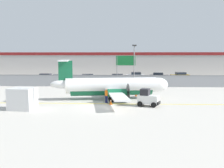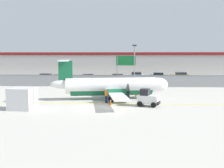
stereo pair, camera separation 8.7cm
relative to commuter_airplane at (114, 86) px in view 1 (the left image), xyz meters
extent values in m
plane|color=#BCB7AD|center=(-1.03, -5.21, -1.60)|extent=(140.00, 140.00, 0.00)
cube|color=yellow|center=(-1.03, -3.21, -1.60)|extent=(84.00, 0.20, 0.01)
cube|color=gray|center=(-1.03, 12.79, -0.60)|extent=(98.00, 0.04, 2.00)
cylinder|color=slate|center=(-1.03, 12.79, 0.45)|extent=(98.00, 0.10, 0.10)
cube|color=#38383A|center=(-1.03, 24.29, -1.54)|extent=(98.00, 17.00, 0.12)
cube|color=#BCB7B2|center=(-1.03, 42.79, 1.65)|extent=(91.00, 8.00, 6.50)
cube|color=maroon|center=(-1.03, 38.79, 4.50)|extent=(91.00, 0.20, 0.80)
cylinder|color=white|center=(-0.26, -0.04, 0.15)|extent=(11.52, 3.75, 1.90)
ellipsoid|color=white|center=(5.63, 0.94, 0.15)|extent=(2.88, 2.21, 1.80)
ellipsoid|color=white|center=(-6.15, -1.03, 0.35)|extent=(3.33, 1.56, 1.05)
cylinder|color=#145938|center=(-0.26, -0.04, -0.38)|extent=(10.30, 3.14, 1.48)
cube|color=white|center=(-0.17, -0.03, -0.42)|extent=(4.22, 16.04, 0.18)
cylinder|color=#145938|center=(-0.40, 2.57, -0.42)|extent=(2.32, 1.25, 0.90)
cone|color=black|center=(0.74, 2.76, -0.42)|extent=(0.52, 0.51, 0.44)
cylinder|color=#262626|center=(0.88, 2.78, -0.42)|extent=(0.39, 2.08, 2.10)
cylinder|color=#145938|center=(0.46, -2.56, -0.42)|extent=(2.32, 1.25, 0.90)
cone|color=black|center=(1.60, -2.37, -0.42)|extent=(0.52, 0.51, 0.44)
cylinder|color=#262626|center=(1.74, -2.34, -0.42)|extent=(0.39, 2.08, 2.10)
cube|color=#145938|center=(-5.87, -0.98, 1.70)|extent=(1.71, 0.46, 3.10)
cube|color=white|center=(-6.01, -1.01, 3.25)|extent=(1.88, 4.92, 0.14)
cylinder|color=#59595B|center=(3.69, 0.62, -0.82)|extent=(0.16, 0.16, 0.97)
cylinder|color=black|center=(3.69, 0.62, -1.30)|extent=(0.63, 0.32, 0.60)
cylinder|color=#59595B|center=(-0.92, 2.09, -0.78)|extent=(0.16, 0.16, 0.90)
cylinder|color=black|center=(-0.92, 2.09, -1.22)|extent=(0.79, 0.34, 0.76)
cylinder|color=#59595B|center=(-0.19, -2.27, -0.78)|extent=(0.16, 0.16, 0.90)
cylinder|color=black|center=(-0.19, -2.27, -1.22)|extent=(0.79, 0.34, 0.76)
cube|color=silver|center=(3.90, -4.35, -0.87)|extent=(2.45, 1.81, 0.90)
cube|color=black|center=(3.57, -4.23, -0.07)|extent=(1.20, 1.26, 0.70)
cube|color=black|center=(4.97, -4.76, -1.17)|extent=(0.54, 1.08, 0.30)
cylinder|color=black|center=(4.81, -4.06, -1.32)|extent=(0.59, 0.37, 0.56)
cylinder|color=black|center=(4.38, -5.18, -1.32)|extent=(0.59, 0.37, 0.56)
cylinder|color=black|center=(3.41, -3.53, -1.32)|extent=(0.59, 0.37, 0.56)
cylinder|color=black|center=(2.98, -4.65, -1.32)|extent=(0.59, 0.37, 0.56)
cylinder|color=#191E4C|center=(-0.81, -2.71, -1.18)|extent=(0.23, 0.23, 0.85)
cylinder|color=#191E4C|center=(-0.67, -2.85, -1.18)|extent=(0.23, 0.23, 0.85)
cylinder|color=orange|center=(-0.74, -2.78, -0.45)|extent=(0.48, 0.48, 0.60)
cylinder|color=orange|center=(-0.89, -2.62, -0.42)|extent=(0.14, 0.14, 0.55)
cylinder|color=orange|center=(-0.58, -2.94, -0.42)|extent=(0.14, 0.14, 0.55)
sphere|color=tan|center=(-0.74, -2.78, -0.01)|extent=(0.22, 0.22, 0.22)
cube|color=silver|center=(-8.98, -6.66, -0.50)|extent=(2.61, 2.26, 2.20)
cube|color=#333338|center=(-8.98, -6.66, -0.50)|extent=(2.43, 0.35, 2.20)
cube|color=orange|center=(-0.19, -3.61, -1.58)|extent=(0.36, 0.36, 0.04)
cone|color=orange|center=(-0.19, -3.61, -1.26)|extent=(0.28, 0.28, 0.60)
cylinder|color=white|center=(-0.19, -3.61, -1.18)|extent=(0.17, 0.17, 0.08)
cube|color=orange|center=(2.95, 2.44, -1.58)|extent=(0.36, 0.36, 0.04)
cone|color=orange|center=(2.95, 2.44, -1.26)|extent=(0.28, 0.28, 0.60)
cylinder|color=white|center=(2.95, 2.44, -1.18)|extent=(0.17, 0.17, 0.08)
cube|color=red|center=(-15.71, 21.82, -0.86)|extent=(4.27, 1.88, 0.80)
cube|color=#262D38|center=(-15.56, 21.81, -0.18)|extent=(2.26, 1.65, 0.56)
cylinder|color=black|center=(-17.15, 20.98, -1.18)|extent=(0.61, 0.23, 0.60)
cylinder|color=black|center=(-17.07, 22.77, -1.18)|extent=(0.61, 0.23, 0.60)
cylinder|color=black|center=(-14.35, 20.86, -1.18)|extent=(0.61, 0.23, 0.60)
cylinder|color=black|center=(-14.28, 22.65, -1.18)|extent=(0.61, 0.23, 0.60)
cube|color=gray|center=(-11.82, 19.37, -0.86)|extent=(4.36, 2.13, 0.80)
cube|color=#262D38|center=(-11.97, 19.35, -0.18)|extent=(2.35, 1.78, 0.56)
cylinder|color=black|center=(-10.52, 20.41, -1.18)|extent=(0.62, 0.26, 0.60)
cylinder|color=black|center=(-10.33, 18.62, -1.18)|extent=(0.62, 0.26, 0.60)
cylinder|color=black|center=(-13.31, 20.12, -1.18)|extent=(0.62, 0.26, 0.60)
cylinder|color=black|center=(-13.12, 18.33, -1.18)|extent=(0.62, 0.26, 0.60)
cube|color=gray|center=(-6.41, 20.65, -0.86)|extent=(4.38, 2.20, 0.80)
cube|color=#262D38|center=(-6.27, 20.67, -0.18)|extent=(2.37, 1.82, 0.56)
cylinder|color=black|center=(-7.69, 19.59, -1.18)|extent=(0.62, 0.27, 0.60)
cylinder|color=black|center=(-7.91, 21.38, -1.18)|extent=(0.62, 0.27, 0.60)
cylinder|color=black|center=(-4.92, 19.93, -1.18)|extent=(0.62, 0.27, 0.60)
cylinder|color=black|center=(-5.13, 21.72, -1.18)|extent=(0.62, 0.27, 0.60)
cube|color=#19662D|center=(-0.20, 21.31, -0.86)|extent=(4.22, 1.76, 0.80)
cube|color=#262D38|center=(-0.05, 21.31, -0.18)|extent=(2.22, 1.59, 0.56)
cylinder|color=black|center=(-1.61, 20.43, -1.18)|extent=(0.60, 0.21, 0.60)
cylinder|color=black|center=(-1.59, 22.23, -1.18)|extent=(0.60, 0.21, 0.60)
cylinder|color=black|center=(1.19, 20.39, -1.18)|extent=(0.60, 0.21, 0.60)
cylinder|color=black|center=(1.21, 22.19, -1.18)|extent=(0.60, 0.21, 0.60)
cube|color=silver|center=(3.98, 27.46, -0.86)|extent=(4.31, 1.99, 0.80)
cube|color=#262D38|center=(4.13, 27.47, -0.18)|extent=(2.30, 1.71, 0.56)
cylinder|color=black|center=(2.65, 26.47, -1.18)|extent=(0.61, 0.24, 0.60)
cylinder|color=black|center=(2.52, 28.26, -1.18)|extent=(0.61, 0.24, 0.60)
cylinder|color=black|center=(5.44, 26.66, -1.18)|extent=(0.61, 0.24, 0.60)
cylinder|color=black|center=(5.32, 28.46, -1.18)|extent=(0.61, 0.24, 0.60)
cube|color=black|center=(9.27, 25.99, -0.86)|extent=(4.39, 2.26, 0.80)
cube|color=#262D38|center=(9.13, 26.01, -0.18)|extent=(2.39, 1.84, 0.56)
cylinder|color=black|center=(10.78, 26.69, -1.18)|extent=(0.62, 0.28, 0.60)
cylinder|color=black|center=(10.54, 24.91, -1.18)|extent=(0.62, 0.28, 0.60)
cylinder|color=black|center=(8.01, 27.07, -1.18)|extent=(0.62, 0.28, 0.60)
cylinder|color=black|center=(7.76, 25.29, -1.18)|extent=(0.62, 0.28, 0.60)
cube|color=#B28C19|center=(14.40, 27.53, -0.86)|extent=(4.39, 2.26, 0.80)
cube|color=#262D38|center=(14.55, 27.56, -0.18)|extent=(2.39, 1.85, 0.56)
cylinder|color=black|center=(13.14, 26.45, -1.18)|extent=(0.62, 0.28, 0.60)
cylinder|color=black|center=(12.89, 28.23, -1.18)|extent=(0.62, 0.28, 0.60)
cylinder|color=black|center=(15.92, 26.84, -1.18)|extent=(0.62, 0.28, 0.60)
cylinder|color=black|center=(15.67, 28.62, -1.18)|extent=(0.62, 0.28, 0.60)
cylinder|color=slate|center=(2.98, 10.44, 1.90)|extent=(0.16, 0.16, 7.00)
cube|color=#333333|center=(2.98, 10.44, 5.55)|extent=(0.70, 0.30, 0.24)
cylinder|color=slate|center=(0.02, 15.27, 1.15)|extent=(0.14, 0.14, 5.50)
cylinder|color=slate|center=(3.22, 15.27, 1.15)|extent=(0.14, 0.14, 5.50)
cube|color=#14662D|center=(1.62, 15.27, 3.00)|extent=(3.60, 0.10, 1.80)
camera|label=1|loc=(1.19, -31.07, 3.75)|focal=40.00mm
camera|label=2|loc=(1.28, -31.07, 3.75)|focal=40.00mm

